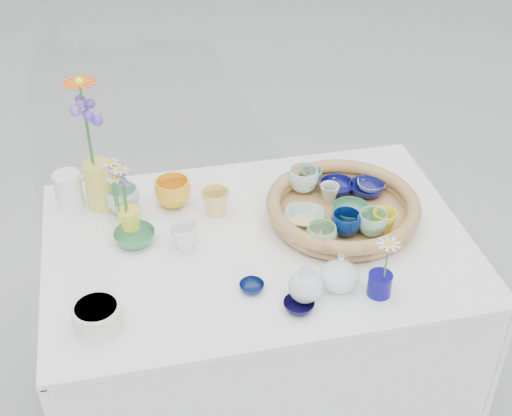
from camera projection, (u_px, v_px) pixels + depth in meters
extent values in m
plane|color=#9B9B9B|center=(257.00, 405.00, 2.58)|extent=(80.00, 80.00, 0.00)
imported|color=#0A0D51|center=(337.00, 187.00, 2.29)|extent=(0.14, 0.14, 0.03)
imported|color=#0E104D|center=(366.00, 189.00, 2.28)|extent=(0.14, 0.14, 0.03)
imported|color=yellow|center=(384.00, 221.00, 2.12)|extent=(0.08, 0.08, 0.07)
imported|color=#398457|center=(351.00, 212.00, 2.18)|extent=(0.15, 0.15, 0.04)
imported|color=#78B282|center=(322.00, 236.00, 2.06)|extent=(0.09, 0.09, 0.07)
imported|color=#92BDA8|center=(304.00, 217.00, 2.16)|extent=(0.16, 0.16, 0.03)
imported|color=silver|center=(303.00, 179.00, 2.29)|extent=(0.12, 0.12, 0.08)
imported|color=beige|center=(329.00, 193.00, 2.25)|extent=(0.08, 0.08, 0.06)
imported|color=#96ABD3|center=(371.00, 185.00, 2.30)|extent=(0.12, 0.12, 0.03)
imported|color=#051C57|center=(346.00, 224.00, 2.11)|extent=(0.10, 0.10, 0.07)
imported|color=#FFCA72|center=(301.00, 232.00, 2.11)|extent=(0.13, 0.13, 0.03)
imported|color=#7BC5A1|center=(372.00, 223.00, 2.11)|extent=(0.10, 0.10, 0.07)
imported|color=#548F74|center=(311.00, 178.00, 2.30)|extent=(0.09, 0.09, 0.06)
imported|color=#F3A71F|center=(173.00, 192.00, 2.25)|extent=(0.14, 0.14, 0.09)
imported|color=#DFC060|center=(216.00, 202.00, 2.21)|extent=(0.11, 0.11, 0.08)
imported|color=#34794C|center=(135.00, 237.00, 2.11)|extent=(0.16, 0.16, 0.04)
imported|color=white|center=(184.00, 236.00, 2.08)|extent=(0.09, 0.09, 0.08)
imported|color=#07153E|center=(252.00, 287.00, 1.95)|extent=(0.08, 0.08, 0.02)
imported|color=#9FC9C4|center=(123.00, 200.00, 2.22)|extent=(0.13, 0.13, 0.08)
imported|color=black|center=(299.00, 306.00, 1.88)|extent=(0.10, 0.10, 0.03)
imported|color=silver|center=(340.00, 272.00, 1.93)|extent=(0.14, 0.14, 0.11)
cylinder|color=#0B0867|center=(380.00, 284.00, 1.92)|extent=(0.08, 0.08, 0.07)
cylinder|color=gold|center=(99.00, 185.00, 2.22)|extent=(0.10, 0.10, 0.16)
cylinder|color=yellow|center=(130.00, 220.00, 2.15)|extent=(0.08, 0.08, 0.07)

